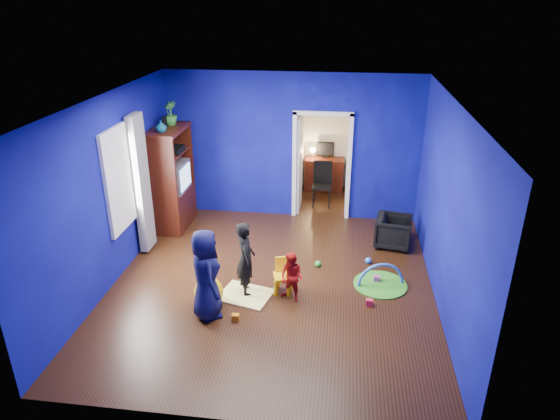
# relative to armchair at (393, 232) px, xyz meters

# --- Properties ---
(floor) EXTENTS (5.00, 5.50, 0.01)m
(floor) POSITION_rel_armchair_xyz_m (-1.98, -1.60, -0.29)
(floor) COLOR black
(floor) RESTS_ON ground
(ceiling) EXTENTS (5.00, 5.50, 0.01)m
(ceiling) POSITION_rel_armchair_xyz_m (-1.98, -1.60, 2.61)
(ceiling) COLOR white
(ceiling) RESTS_ON wall_back
(wall_back) EXTENTS (5.00, 0.02, 2.90)m
(wall_back) POSITION_rel_armchair_xyz_m (-1.98, 1.15, 1.16)
(wall_back) COLOR #0A0967
(wall_back) RESTS_ON floor
(wall_front) EXTENTS (5.00, 0.02, 2.90)m
(wall_front) POSITION_rel_armchair_xyz_m (-1.98, -4.35, 1.16)
(wall_front) COLOR #0A0967
(wall_front) RESTS_ON floor
(wall_left) EXTENTS (0.02, 5.50, 2.90)m
(wall_left) POSITION_rel_armchair_xyz_m (-4.48, -1.60, 1.16)
(wall_left) COLOR #0A0967
(wall_left) RESTS_ON floor
(wall_right) EXTENTS (0.02, 5.50, 2.90)m
(wall_right) POSITION_rel_armchair_xyz_m (0.52, -1.60, 1.16)
(wall_right) COLOR #0A0967
(wall_right) RESTS_ON floor
(alcove) EXTENTS (1.00, 1.75, 2.50)m
(alcove) POSITION_rel_armchair_xyz_m (-1.38, 2.03, 0.96)
(alcove) COLOR silver
(alcove) RESTS_ON floor
(armchair) EXTENTS (0.72, 0.71, 0.57)m
(armchair) POSITION_rel_armchair_xyz_m (0.00, 0.00, 0.00)
(armchair) COLOR black
(armchair) RESTS_ON floor
(child_black) EXTENTS (0.41, 0.50, 1.18)m
(child_black) POSITION_rel_armchair_xyz_m (-2.34, -1.86, 0.30)
(child_black) COLOR black
(child_black) RESTS_ON floor
(child_navy) EXTENTS (0.67, 0.77, 1.33)m
(child_navy) POSITION_rel_armchair_xyz_m (-2.78, -2.49, 0.38)
(child_navy) COLOR #0E1534
(child_navy) RESTS_ON floor
(toddler_red) EXTENTS (0.47, 0.44, 0.78)m
(toddler_red) POSITION_rel_armchair_xyz_m (-1.63, -1.97, 0.10)
(toddler_red) COLOR #B01226
(toddler_red) RESTS_ON floor
(vase) EXTENTS (0.26, 0.26, 0.21)m
(vase) POSITION_rel_armchair_xyz_m (-4.20, 0.05, 1.78)
(vase) COLOR #0B4E5D
(vase) RESTS_ON tv_armoire
(potted_plant) EXTENTS (0.32, 0.32, 0.44)m
(potted_plant) POSITION_rel_armchair_xyz_m (-4.20, 0.57, 1.89)
(potted_plant) COLOR #33832F
(potted_plant) RESTS_ON tv_armoire
(tv_armoire) EXTENTS (0.58, 1.14, 1.96)m
(tv_armoire) POSITION_rel_armchair_xyz_m (-4.20, 0.35, 0.69)
(tv_armoire) COLOR #381009
(tv_armoire) RESTS_ON floor
(crt_tv) EXTENTS (0.46, 0.70, 0.54)m
(crt_tv) POSITION_rel_armchair_xyz_m (-4.16, 0.35, 0.73)
(crt_tv) COLOR silver
(crt_tv) RESTS_ON tv_armoire
(yellow_blanket) EXTENTS (0.88, 0.77, 0.03)m
(yellow_blanket) POSITION_rel_armchair_xyz_m (-2.34, -1.96, -0.27)
(yellow_blanket) COLOR #F2E07A
(yellow_blanket) RESTS_ON floor
(hopper_ball) EXTENTS (0.43, 0.43, 0.43)m
(hopper_ball) POSITION_rel_armchair_xyz_m (-2.83, -2.24, -0.07)
(hopper_ball) COLOR yellow
(hopper_ball) RESTS_ON floor
(kid_chair) EXTENTS (0.34, 0.34, 0.50)m
(kid_chair) POSITION_rel_armchair_xyz_m (-1.78, -1.77, -0.04)
(kid_chair) COLOR yellow
(kid_chair) RESTS_ON floor
(play_mat) EXTENTS (0.84, 0.84, 0.02)m
(play_mat) POSITION_rel_armchair_xyz_m (-0.29, -1.38, -0.28)
(play_mat) COLOR #2C9321
(play_mat) RESTS_ON floor
(toy_arch) EXTENTS (0.74, 0.24, 0.75)m
(toy_arch) POSITION_rel_armchair_xyz_m (-0.29, -1.38, -0.27)
(toy_arch) COLOR #3F8CD8
(toy_arch) RESTS_ON floor
(window_left) EXTENTS (0.03, 0.95, 1.55)m
(window_left) POSITION_rel_armchair_xyz_m (-4.47, -1.25, 1.26)
(window_left) COLOR white
(window_left) RESTS_ON wall_left
(curtain) EXTENTS (0.14, 0.42, 2.40)m
(curtain) POSITION_rel_armchair_xyz_m (-4.35, -0.70, 0.96)
(curtain) COLOR slate
(curtain) RESTS_ON floor
(doorway) EXTENTS (1.16, 0.10, 2.10)m
(doorway) POSITION_rel_armchair_xyz_m (-1.38, 1.15, 0.76)
(doorway) COLOR white
(doorway) RESTS_ON floor
(study_desk) EXTENTS (0.88, 0.44, 0.75)m
(study_desk) POSITION_rel_armchair_xyz_m (-1.38, 2.66, 0.09)
(study_desk) COLOR #3D140A
(study_desk) RESTS_ON floor
(desk_monitor) EXTENTS (0.40, 0.05, 0.32)m
(desk_monitor) POSITION_rel_armchair_xyz_m (-1.38, 2.78, 0.66)
(desk_monitor) COLOR black
(desk_monitor) RESTS_ON study_desk
(desk_lamp) EXTENTS (0.14, 0.14, 0.14)m
(desk_lamp) POSITION_rel_armchair_xyz_m (-1.66, 2.72, 0.64)
(desk_lamp) COLOR #FFD88C
(desk_lamp) RESTS_ON study_desk
(folding_chair) EXTENTS (0.40, 0.40, 0.92)m
(folding_chair) POSITION_rel_armchair_xyz_m (-1.38, 1.70, 0.17)
(folding_chair) COLOR black
(folding_chair) RESTS_ON floor
(book_shelf) EXTENTS (0.88, 0.24, 0.04)m
(book_shelf) POSITION_rel_armchair_xyz_m (-1.38, 2.77, 1.73)
(book_shelf) COLOR white
(book_shelf) RESTS_ON study_desk
(toy_0) EXTENTS (0.10, 0.08, 0.10)m
(toy_0) POSITION_rel_armchair_xyz_m (-0.48, -1.97, -0.24)
(toy_0) COLOR #F2283C
(toy_0) RESTS_ON floor
(toy_1) EXTENTS (0.11, 0.11, 0.11)m
(toy_1) POSITION_rel_armchair_xyz_m (-0.45, -0.71, -0.23)
(toy_1) COLOR blue
(toy_1) RESTS_ON floor
(toy_2) EXTENTS (0.10, 0.08, 0.10)m
(toy_2) POSITION_rel_armchair_xyz_m (-2.36, -2.58, -0.24)
(toy_2) COLOR orange
(toy_2) RESTS_ON floor
(toy_3) EXTENTS (0.11, 0.11, 0.11)m
(toy_3) POSITION_rel_armchair_xyz_m (-1.30, -0.92, -0.23)
(toy_3) COLOR green
(toy_3) RESTS_ON floor
(toy_4) EXTENTS (0.10, 0.08, 0.10)m
(toy_4) POSITION_rel_armchair_xyz_m (-0.34, -1.29, -0.24)
(toy_4) COLOR #BF479C
(toy_4) RESTS_ON floor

